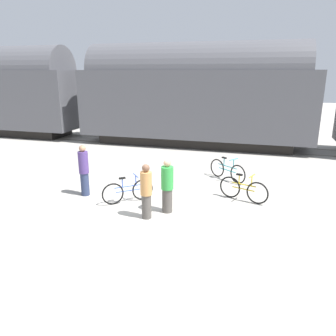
% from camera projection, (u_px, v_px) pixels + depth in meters
% --- Properties ---
extents(ground_plane, '(80.00, 80.00, 0.00)m').
position_uv_depth(ground_plane, '(133.00, 207.00, 10.26)').
color(ground_plane, '#A8A399').
extents(freight_train, '(40.61, 3.07, 5.61)m').
position_uv_depth(freight_train, '(194.00, 93.00, 18.08)').
color(freight_train, black).
rests_on(freight_train, ground_plane).
extents(rail_near, '(52.61, 0.07, 0.01)m').
position_uv_depth(rail_near, '(190.00, 147.00, 18.25)').
color(rail_near, '#4C4238').
rests_on(rail_near, ground_plane).
extents(rail_far, '(52.61, 0.07, 0.01)m').
position_uv_depth(rail_far, '(195.00, 142.00, 19.58)').
color(rail_far, '#4C4238').
rests_on(rail_far, ground_plane).
extents(bicycle_teal, '(1.48, 1.11, 0.91)m').
position_uv_depth(bicycle_teal, '(227.00, 170.00, 12.69)').
color(bicycle_teal, black).
rests_on(bicycle_teal, ground_plane).
extents(bicycle_blue, '(1.35, 1.14, 0.89)m').
position_uv_depth(bicycle_blue, '(128.00, 191.00, 10.53)').
color(bicycle_blue, black).
rests_on(bicycle_blue, ground_plane).
extents(bicycle_yellow, '(1.60, 0.63, 0.91)m').
position_uv_depth(bicycle_yellow, '(243.00, 189.00, 10.65)').
color(bicycle_yellow, black).
rests_on(bicycle_yellow, ground_plane).
extents(person_in_tan, '(0.33, 0.33, 1.61)m').
position_uv_depth(person_in_tan, '(146.00, 192.00, 9.27)').
color(person_in_tan, '#514C47').
rests_on(person_in_tan, ground_plane).
extents(person_in_purple, '(0.33, 0.33, 1.75)m').
position_uv_depth(person_in_purple, '(84.00, 170.00, 10.99)').
color(person_in_purple, '#283351').
rests_on(person_in_purple, ground_plane).
extents(person_in_green, '(0.36, 0.36, 1.64)m').
position_uv_depth(person_in_green, '(167.00, 186.00, 9.68)').
color(person_in_green, '#514C47').
rests_on(person_in_green, ground_plane).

